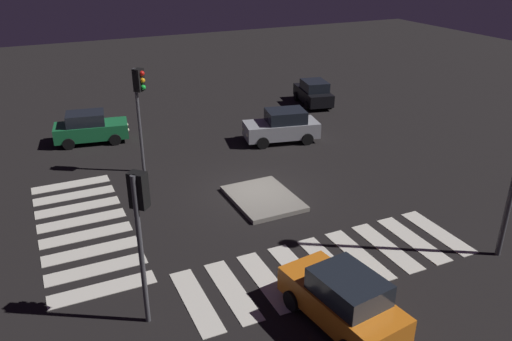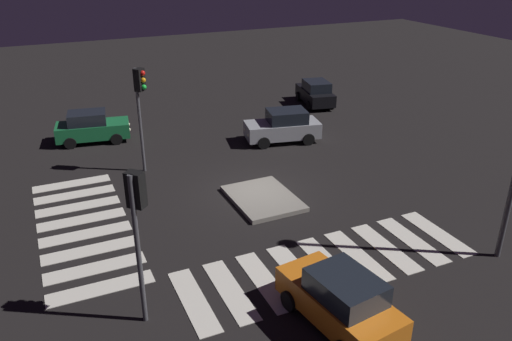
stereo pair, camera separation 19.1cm
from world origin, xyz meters
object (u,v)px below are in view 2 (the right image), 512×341
Objects in this scene: car_black at (315,93)px; car_green at (92,127)px; traffic_light_east at (137,211)px; traffic_light_south at (140,95)px; traffic_island at (263,198)px; car_orange at (340,300)px; car_silver at (283,126)px.

car_green reaches higher than car_black.
car_green is 15.09m from traffic_light_east.
car_black is 0.81× the size of traffic_light_south.
car_orange is (7.52, -1.22, 0.72)m from traffic_island.
traffic_island is 13.85m from car_black.
car_orange is at bearing -9.19° from traffic_island.
car_orange is 5.89m from traffic_light_east.
car_green is at bearing -151.48° from traffic_island.
car_green is 0.87× the size of traffic_light_east.
traffic_island is 0.74× the size of traffic_light_east.
car_silver is (-5.70, 3.83, 0.74)m from traffic_island.
car_silver reaches higher than car_orange.
car_black is 20.79m from car_orange.
traffic_light_east is (10.77, -9.75, 2.54)m from car_silver.
car_green is (-4.09, -9.14, -0.03)m from car_silver.
traffic_island is 0.81× the size of car_silver.
traffic_island is 0.84× the size of car_orange.
traffic_light_east reaches higher than car_green.
traffic_light_south is at bearing 3.18° from car_orange.
traffic_light_east is (15.82, -14.64, 2.59)m from car_black.
car_orange is 0.83× the size of traffic_light_south.
traffic_light_east reaches higher than car_black.
car_black is (-5.05, 4.89, -0.05)m from car_silver.
traffic_island is 8.46m from traffic_light_east.
traffic_island is at bearing -3.94° from traffic_light_east.
car_silver is 1.05× the size of car_green.
traffic_light_south is at bearing -142.96° from traffic_island.
car_orange reaches higher than traffic_island.
car_orange is at bearing -31.45° from traffic_light_south.
traffic_island is 11.16m from car_green.
traffic_island is at bearing -52.47° from car_green.
car_green is 0.82× the size of traffic_light_south.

